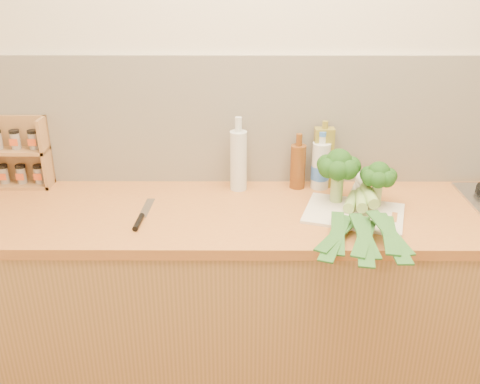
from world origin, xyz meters
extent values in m
plane|color=beige|center=(0.00, 1.50, 1.30)|extent=(3.50, 0.00, 3.50)
cube|color=silver|center=(0.00, 1.49, 1.17)|extent=(3.20, 0.02, 0.54)
cube|color=#AB7A47|center=(0.00, 1.20, 0.43)|extent=(3.20, 0.60, 0.86)
cube|color=#B17834|center=(0.00, 1.20, 0.88)|extent=(3.20, 0.62, 0.04)
cube|color=white|center=(0.26, 1.16, 0.91)|extent=(0.42, 0.36, 0.01)
cylinder|color=#8AAA63|center=(0.20, 1.26, 0.96)|extent=(0.05, 0.05, 0.10)
sphere|color=#113A10|center=(0.20, 1.26, 1.08)|extent=(0.10, 0.10, 0.10)
sphere|color=#113A10|center=(0.25, 1.26, 1.06)|extent=(0.08, 0.08, 0.08)
sphere|color=#113A10|center=(0.23, 1.30, 1.06)|extent=(0.08, 0.08, 0.08)
sphere|color=#113A10|center=(0.19, 1.31, 1.06)|extent=(0.08, 0.08, 0.08)
sphere|color=#113A10|center=(0.16, 1.28, 1.06)|extent=(0.08, 0.08, 0.08)
sphere|color=#113A10|center=(0.16, 1.24, 1.06)|extent=(0.08, 0.08, 0.08)
sphere|color=#113A10|center=(0.19, 1.21, 1.06)|extent=(0.08, 0.08, 0.08)
sphere|color=#113A10|center=(0.23, 1.22, 1.06)|extent=(0.08, 0.08, 0.08)
cylinder|color=#8AAA63|center=(0.35, 1.22, 0.95)|extent=(0.04, 0.04, 0.08)
sphere|color=#113A10|center=(0.35, 1.22, 1.05)|extent=(0.09, 0.09, 0.09)
sphere|color=#113A10|center=(0.39, 1.22, 1.03)|extent=(0.06, 0.06, 0.06)
sphere|color=#113A10|center=(0.37, 1.25, 1.03)|extent=(0.06, 0.06, 0.06)
sphere|color=#113A10|center=(0.34, 1.26, 1.03)|extent=(0.06, 0.06, 0.06)
sphere|color=#113A10|center=(0.31, 1.24, 1.03)|extent=(0.06, 0.06, 0.06)
sphere|color=#113A10|center=(0.31, 1.20, 1.03)|extent=(0.06, 0.06, 0.06)
sphere|color=#113A10|center=(0.34, 1.18, 1.03)|extent=(0.06, 0.06, 0.06)
sphere|color=#113A10|center=(0.37, 1.19, 1.03)|extent=(0.06, 0.06, 0.06)
cylinder|color=white|center=(0.30, 1.32, 0.93)|extent=(0.08, 0.12, 0.04)
cylinder|color=#87B058|center=(0.25, 1.21, 0.93)|extent=(0.09, 0.14, 0.04)
cube|color=#1E4B1A|center=(0.15, 0.94, 0.93)|extent=(0.19, 0.28, 0.02)
cube|color=#1E4B1A|center=(0.15, 0.92, 0.94)|extent=(0.17, 0.34, 0.01)
cube|color=#1E4B1A|center=(0.16, 0.95, 0.94)|extent=(0.09, 0.28, 0.02)
cylinder|color=white|center=(0.31, 1.31, 0.95)|extent=(0.06, 0.13, 0.04)
cylinder|color=#87B058|center=(0.29, 1.18, 0.95)|extent=(0.07, 0.15, 0.04)
cube|color=#1E4B1A|center=(0.23, 0.89, 0.95)|extent=(0.14, 0.30, 0.02)
cube|color=#1E4B1A|center=(0.23, 0.87, 0.95)|extent=(0.11, 0.34, 0.01)
cube|color=#1E4B1A|center=(0.24, 0.90, 0.96)|extent=(0.05, 0.28, 0.02)
cylinder|color=white|center=(0.31, 1.32, 0.97)|extent=(0.04, 0.13, 0.04)
cylinder|color=#87B058|center=(0.31, 1.18, 0.97)|extent=(0.04, 0.16, 0.04)
cube|color=#1E4B1A|center=(0.31, 0.88, 0.97)|extent=(0.10, 0.30, 0.02)
cube|color=#1E4B1A|center=(0.31, 0.86, 0.97)|extent=(0.05, 0.34, 0.01)
cube|color=#1E4B1A|center=(0.31, 0.89, 0.97)|extent=(0.10, 0.28, 0.02)
cube|color=silver|center=(-0.54, 1.21, 0.90)|extent=(0.04, 0.17, 0.00)
cylinder|color=black|center=(-0.55, 1.08, 0.91)|extent=(0.03, 0.11, 0.02)
cube|color=#A87648|center=(-1.10, 1.47, 1.05)|extent=(0.25, 0.01, 0.30)
cube|color=#A87648|center=(-1.10, 1.43, 0.91)|extent=(0.25, 0.10, 0.01)
cube|color=#A87648|center=(-1.10, 1.43, 1.06)|extent=(0.25, 0.10, 0.01)
cube|color=#A87648|center=(-0.98, 1.43, 1.05)|extent=(0.01, 0.10, 0.30)
cylinder|color=gray|center=(-1.18, 1.43, 0.95)|extent=(0.04, 0.04, 0.07)
cylinder|color=gray|center=(-1.10, 1.43, 0.95)|extent=(0.04, 0.04, 0.07)
cylinder|color=gray|center=(-1.03, 1.43, 0.95)|extent=(0.04, 0.04, 0.07)
cylinder|color=gray|center=(-1.10, 1.43, 1.10)|extent=(0.04, 0.04, 0.07)
cylinder|color=gray|center=(-1.03, 1.43, 1.10)|extent=(0.04, 0.04, 0.07)
cube|color=olive|center=(0.17, 1.44, 1.03)|extent=(0.08, 0.05, 0.25)
cylinder|color=olive|center=(0.17, 1.44, 1.17)|extent=(0.02, 0.02, 0.03)
cylinder|color=silver|center=(-0.18, 1.40, 1.03)|extent=(0.07, 0.07, 0.25)
cylinder|color=silver|center=(-0.18, 1.40, 1.18)|extent=(0.03, 0.03, 0.06)
cylinder|color=brown|center=(0.06, 1.42, 0.99)|extent=(0.06, 0.06, 0.19)
cylinder|color=brown|center=(0.06, 1.42, 1.11)|extent=(0.03, 0.03, 0.05)
cylinder|color=silver|center=(0.16, 1.42, 1.00)|extent=(0.08, 0.08, 0.20)
cylinder|color=silver|center=(0.16, 1.42, 1.11)|extent=(0.03, 0.03, 0.03)
cylinder|color=blue|center=(0.16, 1.42, 0.97)|extent=(0.08, 0.08, 0.06)
camera|label=1|loc=(-0.17, -0.66, 1.80)|focal=40.00mm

